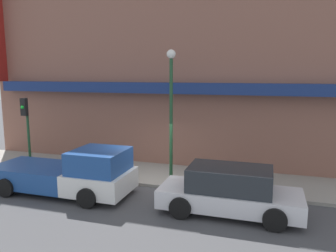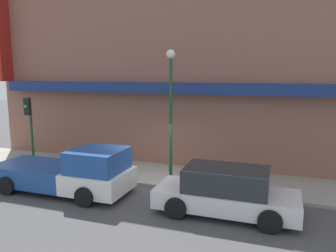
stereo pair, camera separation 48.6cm
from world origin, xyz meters
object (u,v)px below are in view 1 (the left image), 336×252
object	(u,v)px
fire_hydrant	(262,182)
street_lamp	(171,100)
pickup_truck	(70,174)
parked_car	(229,191)
traffic_light	(26,120)

from	to	relation	value
fire_hydrant	street_lamp	bearing A→B (deg)	178.66
pickup_truck	parked_car	size ratio (longest dim) A/B	1.20
pickup_truck	street_lamp	world-z (taller)	street_lamp
traffic_light	street_lamp	bearing A→B (deg)	1.86
parked_car	traffic_light	distance (m)	10.01
parked_car	traffic_light	xyz separation A→B (m)	(-9.64, 2.10, 1.64)
street_lamp	traffic_light	distance (m)	7.04
street_lamp	pickup_truck	bearing A→B (deg)	-144.51
pickup_truck	traffic_light	bearing A→B (deg)	151.01
fire_hydrant	traffic_light	distance (m)	10.79
pickup_truck	parked_car	distance (m)	5.95
street_lamp	fire_hydrant	bearing A→B (deg)	-1.34
pickup_truck	traffic_light	distance (m)	4.54
fire_hydrant	parked_car	bearing A→B (deg)	-113.29
fire_hydrant	traffic_light	xyz separation A→B (m)	(-10.61, -0.14, 1.96)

